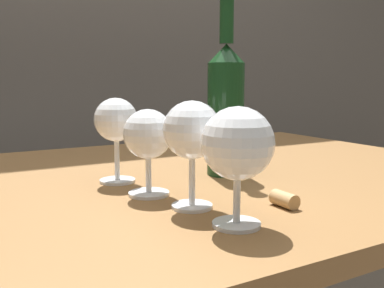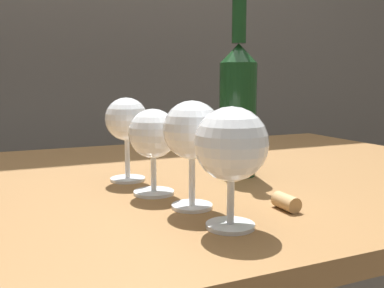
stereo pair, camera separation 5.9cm
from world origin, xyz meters
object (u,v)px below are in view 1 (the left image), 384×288
Objects in this scene: wine_bottle at (226,106)px; wine_glass_merlot at (148,137)px; cork at (284,200)px; wine_glass_cabernet at (116,122)px; wine_glass_white at (238,144)px; wine_glass_port at (192,133)px.

wine_glass_merlot is at bearing -160.56° from wine_bottle.
cork is (0.14, -0.15, -0.08)m from wine_glass_merlot.
wine_glass_merlot is at bearing -83.45° from wine_glass_cabernet.
wine_glass_cabernet is at bearing 98.96° from wine_glass_white.
wine_glass_port is at bearing 95.67° from wine_glass_white.
wine_bottle is 0.26m from cork.
wine_bottle is 8.03× the size of cork.
wine_glass_white is 1.00× the size of wine_glass_cabernet.
wine_glass_merlot is (-0.03, 0.19, -0.01)m from wine_glass_white.
wine_glass_port reaches higher than cork.
wine_glass_port reaches higher than wine_glass_white.
wine_glass_cabernet is 0.44× the size of wine_bottle.
wine_glass_merlot is at bearing 100.34° from wine_glass_white.
wine_glass_cabernet is (-0.01, 0.11, 0.01)m from wine_glass_merlot.
wine_glass_cabernet is 0.21m from wine_bottle.
wine_bottle is (0.20, -0.04, 0.02)m from wine_glass_cabernet.
wine_glass_port is 3.60× the size of cork.
cork is at bearing -47.87° from wine_glass_merlot.
wine_glass_white is 0.98× the size of wine_glass_port.
wine_glass_merlot is 0.11m from wine_glass_cabernet.
wine_glass_merlot is 0.20m from wine_bottle.
wine_bottle is (0.15, 0.25, 0.03)m from wine_glass_white.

